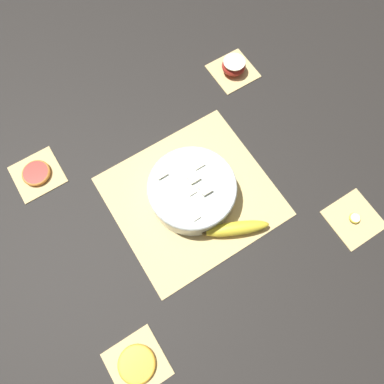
% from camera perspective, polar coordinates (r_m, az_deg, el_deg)
% --- Properties ---
extents(ground_plane, '(6.00, 6.00, 0.00)m').
position_cam_1_polar(ground_plane, '(1.07, 0.00, -0.68)').
color(ground_plane, black).
extents(bamboo_mat_center, '(0.44, 0.40, 0.01)m').
position_cam_1_polar(bamboo_mat_center, '(1.06, 0.00, -0.62)').
color(bamboo_mat_center, '#D6B775').
rests_on(bamboo_mat_center, ground_plane).
extents(coaster_mat_near_left, '(0.13, 0.13, 0.01)m').
position_cam_1_polar(coaster_mat_near_left, '(1.29, 6.26, 17.87)').
color(coaster_mat_near_left, '#D6B775').
rests_on(coaster_mat_near_left, ground_plane).
extents(coaster_mat_near_right, '(0.13, 0.13, 0.01)m').
position_cam_1_polar(coaster_mat_near_right, '(1.18, -22.50, 2.52)').
color(coaster_mat_near_right, '#D6B775').
rests_on(coaster_mat_near_right, ground_plane).
extents(coaster_mat_far_left, '(0.13, 0.13, 0.01)m').
position_cam_1_polar(coaster_mat_far_left, '(1.14, 23.43, -3.78)').
color(coaster_mat_far_left, '#D6B775').
rests_on(coaster_mat_far_left, ground_plane).
extents(coaster_mat_far_right, '(0.13, 0.13, 0.01)m').
position_cam_1_polar(coaster_mat_far_right, '(1.01, -8.37, -24.50)').
color(coaster_mat_far_right, '#D6B775').
rests_on(coaster_mat_far_right, ground_plane).
extents(fruit_salad_bowl, '(0.24, 0.24, 0.08)m').
position_cam_1_polar(fruit_salad_bowl, '(1.02, 0.06, 0.26)').
color(fruit_salad_bowl, silver).
rests_on(fruit_salad_bowl, bamboo_mat_center).
extents(whole_banana, '(0.18, 0.11, 0.04)m').
position_cam_1_polar(whole_banana, '(1.02, 6.66, -5.56)').
color(whole_banana, yellow).
rests_on(whole_banana, bamboo_mat_center).
extents(apple_half, '(0.08, 0.08, 0.04)m').
position_cam_1_polar(apple_half, '(1.27, 6.38, 18.58)').
color(apple_half, '#B72D23').
rests_on(apple_half, coaster_mat_near_left).
extents(orange_slice_whole, '(0.09, 0.09, 0.01)m').
position_cam_1_polar(orange_slice_whole, '(1.00, -8.44, -24.53)').
color(orange_slice_whole, orange).
rests_on(orange_slice_whole, coaster_mat_far_right).
extents(banana_coin_single, '(0.03, 0.03, 0.01)m').
position_cam_1_polar(banana_coin_single, '(1.13, 23.57, -3.67)').
color(banana_coin_single, '#F4EABC').
rests_on(banana_coin_single, coaster_mat_far_left).
extents(grapefruit_slice, '(0.08, 0.08, 0.01)m').
position_cam_1_polar(grapefruit_slice, '(1.17, -22.66, 2.69)').
color(grapefruit_slice, red).
rests_on(grapefruit_slice, coaster_mat_near_right).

